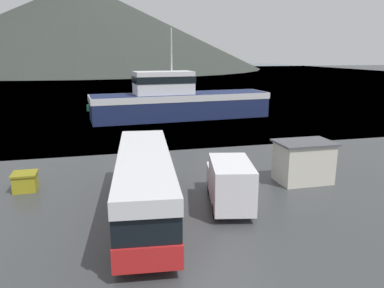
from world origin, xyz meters
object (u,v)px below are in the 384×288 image
at_px(dock_kiosk, 303,161).
at_px(fishing_boat, 178,100).
at_px(small_boat, 108,108).
at_px(delivery_van, 230,182).
at_px(tour_bus, 145,182).
at_px(storage_bin, 25,181).

bearing_deg(dock_kiosk, fishing_boat, 96.42).
bearing_deg(small_boat, dock_kiosk, -125.42).
relative_size(delivery_van, dock_kiosk, 1.62).
xyz_separation_m(tour_bus, small_boat, (-0.71, 35.13, -1.32)).
bearing_deg(tour_bus, fishing_boat, 80.90).
height_order(delivery_van, dock_kiosk, dock_kiosk).
distance_m(tour_bus, storage_bin, 8.38).
distance_m(fishing_boat, small_boat, 11.39).
xyz_separation_m(fishing_boat, dock_kiosk, (2.78, -24.70, -0.93)).
bearing_deg(storage_bin, dock_kiosk, -8.62).
relative_size(tour_bus, delivery_van, 2.06).
height_order(tour_bus, storage_bin, tour_bus).
relative_size(fishing_boat, dock_kiosk, 6.29).
height_order(tour_bus, small_boat, tour_bus).
distance_m(fishing_boat, dock_kiosk, 24.87).
distance_m(fishing_boat, storage_bin, 26.22).
relative_size(dock_kiosk, small_boat, 0.60).
bearing_deg(storage_bin, fishing_boat, 57.90).
distance_m(storage_bin, small_boat, 30.44).
height_order(fishing_boat, small_boat, fishing_boat).
distance_m(delivery_van, fishing_boat, 27.38).
height_order(dock_kiosk, small_boat, dock_kiosk).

